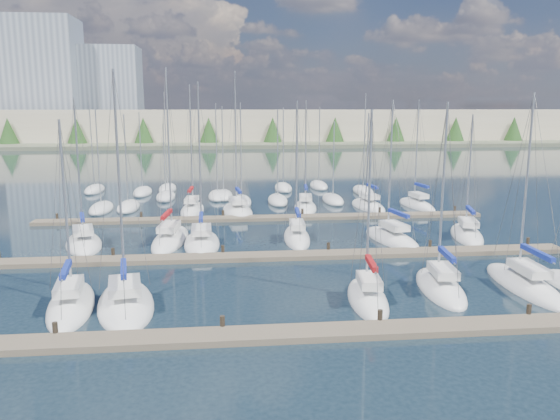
{
  "coord_description": "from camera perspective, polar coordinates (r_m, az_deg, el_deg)",
  "views": [
    {
      "loc": [
        -3.73,
        -22.72,
        11.04
      ],
      "look_at": [
        0.0,
        14.0,
        4.0
      ],
      "focal_mm": 35.0,
      "sensor_mm": 36.0,
      "label": 1
    }
  ],
  "objects": [
    {
      "name": "sailboat_c",
      "position": [
        32.12,
        -15.82,
        -9.4
      ],
      "size": [
        4.49,
        8.67,
        13.73
      ],
      "rotation": [
        0.0,
        0.0,
        0.18
      ],
      "color": "white",
      "rests_on": "ground"
    },
    {
      "name": "sailboat_n",
      "position": [
        58.8,
        -9.15,
        0.03
      ],
      "size": [
        2.8,
        7.85,
        14.0
      ],
      "rotation": [
        0.0,
        0.0,
        -0.06
      ],
      "color": "white",
      "rests_on": "ground"
    },
    {
      "name": "sailboat_o",
      "position": [
        57.67,
        -4.46,
        -0.08
      ],
      "size": [
        3.79,
        8.5,
        15.32
      ],
      "rotation": [
        0.0,
        0.0,
        0.1
      ],
      "color": "white",
      "rests_on": "ground"
    },
    {
      "name": "shoreline",
      "position": [
        172.8,
        -9.1,
        9.47
      ],
      "size": [
        400.0,
        60.0,
        38.0
      ],
      "color": "#666B51",
      "rests_on": "ground"
    },
    {
      "name": "sailboat_q",
      "position": [
        61.14,
        9.19,
        0.42
      ],
      "size": [
        3.49,
        7.75,
        11.07
      ],
      "rotation": [
        0.0,
        0.0,
        0.12
      ],
      "color": "white",
      "rests_on": "ground"
    },
    {
      "name": "distant_boats",
      "position": [
        67.36,
        -6.25,
        1.55
      ],
      "size": [
        36.93,
        20.75,
        13.3
      ],
      "color": "#9EA0A5",
      "rests_on": "ground"
    },
    {
      "name": "sailboat_m",
      "position": [
        49.6,
        18.93,
        -2.45
      ],
      "size": [
        4.32,
        8.19,
        11.11
      ],
      "rotation": [
        0.0,
        0.0,
        -0.26
      ],
      "color": "white",
      "rests_on": "ground"
    },
    {
      "name": "sailboat_h",
      "position": [
        46.69,
        -19.82,
        -3.31
      ],
      "size": [
        4.63,
        7.78,
        12.43
      ],
      "rotation": [
        0.0,
        0.0,
        0.27
      ],
      "color": "white",
      "rests_on": "ground"
    },
    {
      "name": "sailboat_p",
      "position": [
        59.61,
        2.67,
        0.29
      ],
      "size": [
        3.19,
        7.4,
        12.38
      ],
      "rotation": [
        0.0,
        0.0,
        -0.11
      ],
      "color": "white",
      "rests_on": "ground"
    },
    {
      "name": "sailboat_l",
      "position": [
        46.51,
        11.58,
        -2.94
      ],
      "size": [
        4.08,
        8.41,
        12.3
      ],
      "rotation": [
        0.0,
        0.0,
        0.19
      ],
      "color": "white",
      "rests_on": "ground"
    },
    {
      "name": "sailboat_e",
      "position": [
        34.96,
        16.41,
        -7.75
      ],
      "size": [
        3.22,
        7.66,
        12.04
      ],
      "rotation": [
        0.0,
        0.0,
        -0.11
      ],
      "color": "white",
      "rests_on": "ground"
    },
    {
      "name": "sailboat_k",
      "position": [
        46.05,
        1.77,
        -2.84
      ],
      "size": [
        2.65,
        8.04,
        12.22
      ],
      "rotation": [
        0.0,
        0.0,
        -0.06
      ],
      "color": "white",
      "rests_on": "ground"
    },
    {
      "name": "dock_far",
      "position": [
        53.98,
        -1.72,
        -0.84
      ],
      "size": [
        44.0,
        1.93,
        1.1
      ],
      "color": "#6B5E4C",
      "rests_on": "ground"
    },
    {
      "name": "sailboat_d",
      "position": [
        32.16,
        9.14,
        -9.06
      ],
      "size": [
        2.85,
        7.1,
        11.62
      ],
      "rotation": [
        0.0,
        0.0,
        -0.1
      ],
      "color": "white",
      "rests_on": "ground"
    },
    {
      "name": "sailboat_i",
      "position": [
        46.21,
        -11.38,
        -3.0
      ],
      "size": [
        3.41,
        9.37,
        14.86
      ],
      "rotation": [
        0.0,
        0.0,
        -0.09
      ],
      "color": "white",
      "rests_on": "ground"
    },
    {
      "name": "dock_mid",
      "position": [
        40.41,
        -0.29,
        -4.83
      ],
      "size": [
        44.0,
        1.93,
        1.1
      ],
      "color": "#6B5E4C",
      "rests_on": "ground"
    },
    {
      "name": "sailboat_r",
      "position": [
        62.82,
        14.1,
        0.52
      ],
      "size": [
        3.12,
        7.73,
        12.5
      ],
      "rotation": [
        0.0,
        0.0,
        0.13
      ],
      "color": "white",
      "rests_on": "ground"
    },
    {
      "name": "sailboat_j",
      "position": [
        44.62,
        -8.16,
        -3.4
      ],
      "size": [
        3.09,
        8.22,
        13.67
      ],
      "rotation": [
        0.0,
        0.0,
        0.03
      ],
      "color": "white",
      "rests_on": "ground"
    },
    {
      "name": "sailboat_f",
      "position": [
        37.26,
        24.15,
        -7.13
      ],
      "size": [
        2.69,
        8.86,
        12.6
      ],
      "rotation": [
        0.0,
        0.0,
        -0.03
      ],
      "color": "white",
      "rests_on": "ground"
    },
    {
      "name": "ground",
      "position": [
        83.54,
        -3.2,
        3.19
      ],
      "size": [
        400.0,
        400.0,
        0.0
      ],
      "primitive_type": "plane",
      "color": "#1A2834",
      "rests_on": "ground"
    },
    {
      "name": "dock_near",
      "position": [
        27.29,
        2.61,
        -12.73
      ],
      "size": [
        44.0,
        1.93,
        1.1
      ],
      "color": "#6B5E4C",
      "rests_on": "ground"
    },
    {
      "name": "sailboat_b",
      "position": [
        32.92,
        -20.99,
        -9.22
      ],
      "size": [
        3.61,
        8.19,
        11.1
      ],
      "rotation": [
        0.0,
        0.0,
        0.15
      ],
      "color": "white",
      "rests_on": "ground"
    }
  ]
}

